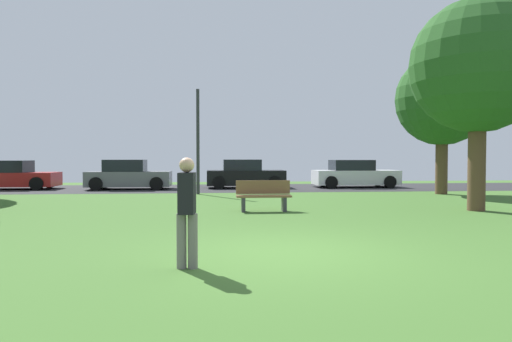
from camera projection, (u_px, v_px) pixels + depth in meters
The scene contains 11 objects.
ground_plane at pixel (285, 253), 7.50m from camera, with size 44.00×44.00×0.00m, color #3D6628.
road_strip at pixel (235, 188), 23.42m from camera, with size 44.00×6.40×0.01m, color #28282B.
oak_tree_right at pixel (478, 67), 13.34m from camera, with size 3.95×3.95×6.26m.
birch_tree_lone at pixel (442, 100), 19.46m from camera, with size 3.96×3.96×6.06m.
person_bystander at pixel (187, 208), 6.41m from camera, with size 0.30×0.34×1.58m.
parked_car_red at pixel (11, 176), 22.51m from camera, with size 4.32×1.99×1.43m.
parked_car_grey at pixel (129, 176), 22.52m from camera, with size 4.05×1.94×1.47m.
parked_car_black at pixel (245, 175), 23.55m from camera, with size 4.01×1.95×1.47m.
parked_car_white at pixel (354, 175), 24.04m from camera, with size 4.40×1.99×1.45m.
park_bench at pixel (263, 196), 13.27m from camera, with size 1.60×0.45×0.90m.
street_lamp_post at pixel (198, 142), 19.40m from camera, with size 0.14×0.14×4.50m, color #2D2D33.
Camera 1 is at (-1.20, -7.38, 1.58)m, focal length 31.82 mm.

